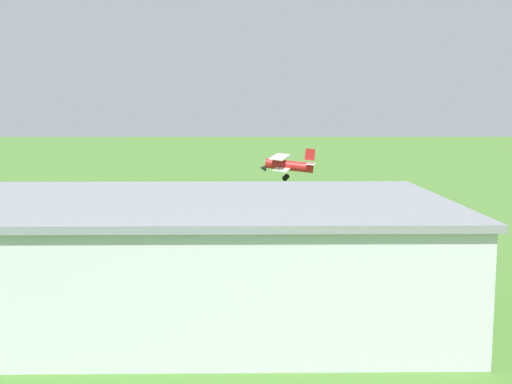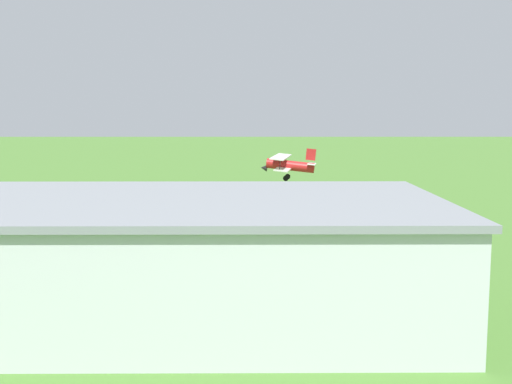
% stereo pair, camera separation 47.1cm
% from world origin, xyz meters
% --- Properties ---
extents(ground_plane, '(400.00, 400.00, 0.00)m').
position_xyz_m(ground_plane, '(0.00, 0.00, 0.00)').
color(ground_plane, '#47752D').
extents(hangar, '(32.03, 16.68, 6.41)m').
position_xyz_m(hangar, '(5.55, 38.73, 3.21)').
color(hangar, silver).
rests_on(hangar, ground_plane).
extents(biplane, '(6.56, 9.03, 3.69)m').
position_xyz_m(biplane, '(-4.12, -0.40, 4.92)').
color(biplane, '#B21E1E').
extents(car_silver, '(1.99, 4.41, 1.57)m').
position_xyz_m(car_silver, '(-8.93, 25.63, 0.82)').
color(car_silver, '#B7B7BC').
rests_on(car_silver, ground_plane).
extents(person_by_parked_cars, '(0.40, 0.40, 1.67)m').
position_xyz_m(person_by_parked_cars, '(12.29, 21.69, 0.83)').
color(person_by_parked_cars, '#72338C').
rests_on(person_by_parked_cars, ground_plane).
extents(person_walking_on_apron, '(0.54, 0.54, 1.62)m').
position_xyz_m(person_walking_on_apron, '(-10.31, 21.94, 0.80)').
color(person_walking_on_apron, '#3F3F47').
rests_on(person_walking_on_apron, ground_plane).
extents(person_at_fence_line, '(0.43, 0.43, 1.62)m').
position_xyz_m(person_at_fence_line, '(-5.49, 23.43, 0.80)').
color(person_at_fence_line, '#33723F').
rests_on(person_at_fence_line, ground_plane).
extents(person_near_hangar_door, '(0.52, 0.52, 1.72)m').
position_xyz_m(person_near_hangar_door, '(11.22, 21.31, 0.86)').
color(person_near_hangar_door, '#72338C').
rests_on(person_near_hangar_door, ground_plane).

